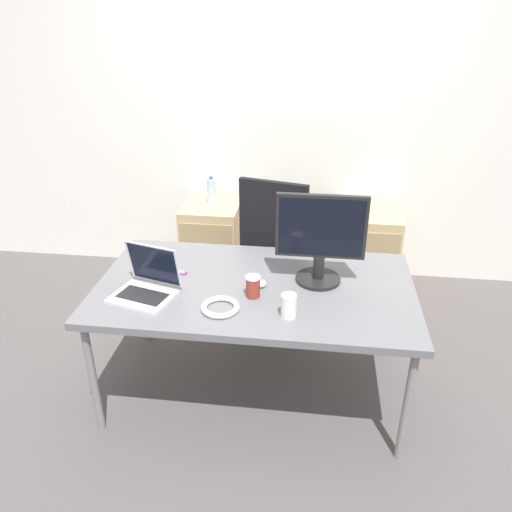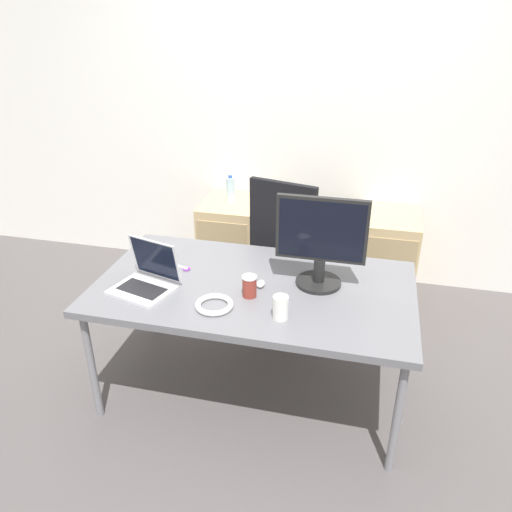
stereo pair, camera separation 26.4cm
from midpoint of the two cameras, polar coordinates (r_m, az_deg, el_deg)
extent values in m
plane|color=#514C4C|center=(3.09, 2.31, -14.85)|extent=(14.00, 14.00, 0.00)
cube|color=white|center=(3.93, 7.44, 15.60)|extent=(10.00, 0.05, 2.60)
cube|color=slate|center=(2.68, 2.58, -3.76)|extent=(1.69, 0.95, 0.04)
cylinder|color=gray|center=(2.80, -15.68, -12.16)|extent=(0.04, 0.04, 0.67)
cylinder|color=gray|center=(2.55, 18.82, -17.28)|extent=(0.04, 0.04, 0.67)
cylinder|color=gray|center=(3.41, -9.24, -3.82)|extent=(0.04, 0.04, 0.67)
cylinder|color=gray|center=(3.20, 17.99, -7.08)|extent=(0.04, 0.04, 0.67)
cylinder|color=#232326|center=(3.72, 6.47, -6.47)|extent=(0.56, 0.56, 0.04)
cylinder|color=gray|center=(3.60, 6.65, -3.39)|extent=(0.05, 0.05, 0.43)
cube|color=black|center=(3.50, 6.84, -0.37)|extent=(0.58, 0.58, 0.07)
cube|color=black|center=(3.14, 5.42, 3.14)|extent=(0.44, 0.15, 0.60)
cube|color=tan|center=(4.04, -0.92, 1.71)|extent=(0.43, 0.52, 0.67)
cube|color=tan|center=(3.81, -1.90, 0.09)|extent=(0.40, 0.01, 0.54)
cube|color=tan|center=(3.94, 16.44, -0.13)|extent=(0.43, 0.52, 0.67)
cube|color=tan|center=(3.71, 16.51, -1.91)|extent=(0.40, 0.01, 0.54)
cylinder|color=silver|center=(3.88, -0.96, 7.51)|extent=(0.07, 0.07, 0.19)
cylinder|color=#3359B2|center=(3.84, -0.98, 9.02)|extent=(0.03, 0.03, 0.02)
cube|color=silver|center=(2.64, -10.14, -3.98)|extent=(0.35, 0.31, 0.02)
cube|color=black|center=(2.63, -10.16, -3.80)|extent=(0.27, 0.19, 0.00)
cube|color=silver|center=(2.67, -8.76, -0.38)|extent=(0.30, 0.13, 0.23)
cube|color=black|center=(2.67, -8.77, -0.41)|extent=(0.28, 0.11, 0.21)
cylinder|color=black|center=(2.71, 9.91, -3.05)|extent=(0.24, 0.24, 0.02)
cylinder|color=black|center=(2.68, 10.04, -1.69)|extent=(0.06, 0.06, 0.13)
cube|color=black|center=(2.57, 10.45, 2.94)|extent=(0.47, 0.03, 0.35)
cube|color=black|center=(2.56, 10.43, 2.80)|extent=(0.44, 0.00, 0.31)
ellipsoid|color=silver|center=(2.65, 3.39, -3.28)|extent=(0.04, 0.07, 0.03)
cylinder|color=white|center=(2.38, 6.01, -5.98)|extent=(0.07, 0.07, 0.12)
cylinder|color=maroon|center=(2.54, 2.22, -3.64)|extent=(0.07, 0.07, 0.11)
cylinder|color=white|center=(2.51, 2.25, -2.51)|extent=(0.08, 0.08, 0.01)
torus|color=white|center=(2.47, -1.75, -5.68)|extent=(0.19, 0.19, 0.03)
cube|color=#B2B2B7|center=(2.86, -6.42, -1.22)|extent=(0.15, 0.06, 0.01)
torus|color=purple|center=(2.82, -5.31, -1.54)|extent=(0.05, 0.05, 0.01)
camera|label=1|loc=(0.13, -87.14, 1.45)|focal=35.00mm
camera|label=2|loc=(0.13, 92.86, -1.45)|focal=35.00mm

